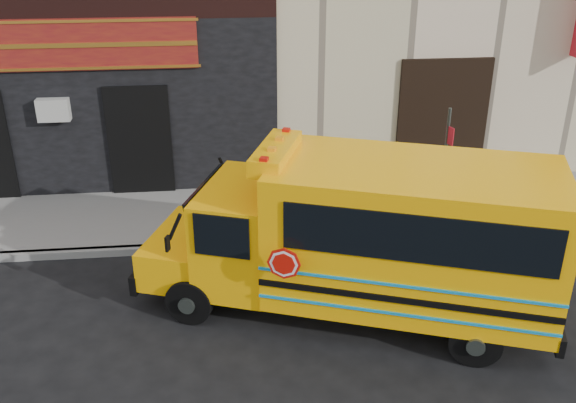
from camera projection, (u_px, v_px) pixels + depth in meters
The scene contains 7 objects.
ground at pixel (306, 319), 10.87m from camera, with size 120.00×120.00×0.00m, color black.
curb at pixel (290, 242), 13.18m from camera, with size 40.00×0.20×0.15m, color gray.
sidewalk at pixel (283, 211), 14.54m from camera, with size 40.00×3.00×0.15m, color slate.
school_bus at pixel (370, 235), 10.44m from camera, with size 7.21×4.30×2.92m.
sign_pole at pixel (444, 169), 12.82m from camera, with size 0.09×0.25×2.84m.
bicycle at pixel (231, 268), 11.45m from camera, with size 0.45×1.61×0.97m, color black.
cyclist at pixel (234, 248), 11.17m from camera, with size 0.70×0.46×1.92m, color black.
Camera 1 is at (-1.24, -8.93, 6.41)m, focal length 40.00 mm.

